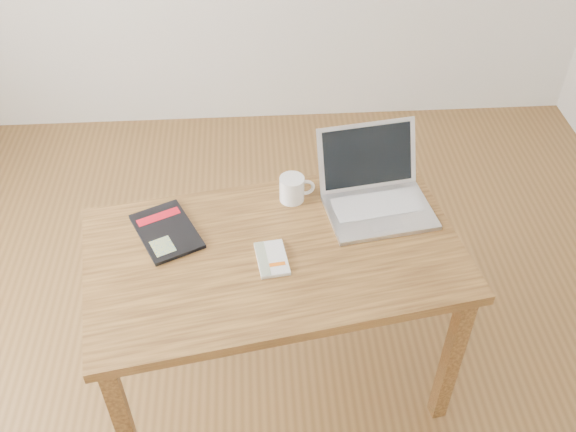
{
  "coord_description": "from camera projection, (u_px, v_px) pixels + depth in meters",
  "views": [
    {
      "loc": [
        -0.01,
        -1.51,
        2.31
      ],
      "look_at": [
        0.09,
        0.09,
        0.85
      ],
      "focal_mm": 40.0,
      "sensor_mm": 36.0,
      "label": 1
    }
  ],
  "objects": [
    {
      "name": "room",
      "position": [
        231.0,
        105.0,
        1.76
      ],
      "size": [
        4.04,
        4.04,
        2.7
      ],
      "color": "brown",
      "rests_on": "ground"
    },
    {
      "name": "desk",
      "position": [
        275.0,
        268.0,
        2.25
      ],
      "size": [
        1.38,
        0.94,
        0.75
      ],
      "rotation": [
        0.0,
        0.0,
        0.17
      ],
      "color": "brown",
      "rests_on": "ground"
    },
    {
      "name": "coffee_mug",
      "position": [
        293.0,
        188.0,
        2.36
      ],
      "size": [
        0.13,
        0.09,
        0.1
      ],
      "rotation": [
        0.0,
        0.0,
        0.08
      ],
      "color": "white",
      "rests_on": "desk"
    },
    {
      "name": "black_guidebook",
      "position": [
        166.0,
        231.0,
        2.25
      ],
      "size": [
        0.28,
        0.33,
        0.01
      ],
      "rotation": [
        0.0,
        0.0,
        0.44
      ],
      "color": "black",
      "rests_on": "desk"
    },
    {
      "name": "white_guidebook",
      "position": [
        272.0,
        259.0,
        2.15
      ],
      "size": [
        0.12,
        0.17,
        0.01
      ],
      "rotation": [
        0.0,
        0.0,
        0.13
      ],
      "color": "silver",
      "rests_on": "desk"
    },
    {
      "name": "laptop",
      "position": [
        375.0,
        192.0,
        2.34
      ],
      "size": [
        0.43,
        0.41,
        0.25
      ],
      "rotation": [
        0.0,
        0.0,
        0.16
      ],
      "color": "silver",
      "rests_on": "desk"
    }
  ]
}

